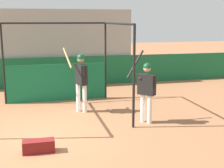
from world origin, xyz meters
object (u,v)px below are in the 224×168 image
at_px(player_batter, 81,77).
at_px(baseball, 111,110).
at_px(player_waiting, 146,87).
at_px(equipment_bag, 39,146).

distance_m(player_batter, baseball, 1.44).
bearing_deg(baseball, player_waiting, -62.44).
height_order(player_batter, player_waiting, player_waiting).
bearing_deg(equipment_bag, player_batter, 64.33).
bearing_deg(player_waiting, baseball, -14.66).
bearing_deg(player_batter, equipment_bag, 133.52).
distance_m(equipment_bag, baseball, 3.56).
relative_size(player_waiting, equipment_bag, 2.92).
relative_size(player_waiting, baseball, 27.65).
bearing_deg(player_batter, baseball, -120.84).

